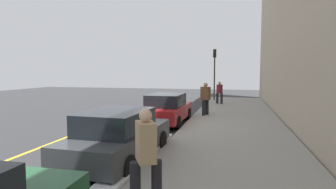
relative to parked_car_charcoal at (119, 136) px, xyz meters
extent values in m
plane|color=#333335|center=(5.71, 0.05, -0.76)|extent=(56.00, 56.00, 0.00)
cube|color=gray|center=(5.71, -3.25, -0.68)|extent=(28.00, 4.60, 0.15)
cube|color=gold|center=(5.71, 3.25, -0.75)|extent=(28.00, 0.14, 0.01)
cube|color=white|center=(-0.11, -0.65, -0.65)|extent=(5.96, 0.56, 0.22)
cylinder|color=black|center=(1.45, 0.79, -0.44)|extent=(0.65, 0.24, 0.64)
cylinder|color=black|center=(1.40, -0.89, -0.44)|extent=(0.65, 0.24, 0.64)
cylinder|color=black|center=(-1.27, 0.88, -0.44)|extent=(0.65, 0.24, 0.64)
cylinder|color=black|center=(-1.33, -0.80, -0.44)|extent=(0.65, 0.24, 0.64)
cube|color=#383A3D|center=(0.06, 0.00, -0.17)|extent=(4.45, 1.95, 0.64)
cube|color=black|center=(-0.16, 0.01, 0.45)|extent=(2.34, 1.68, 0.60)
cylinder|color=black|center=(7.43, 0.89, -0.44)|extent=(0.64, 0.23, 0.64)
cylinder|color=black|center=(7.41, -0.79, -0.44)|extent=(0.64, 0.23, 0.64)
cylinder|color=black|center=(4.74, 0.93, -0.44)|extent=(0.64, 0.23, 0.64)
cylinder|color=black|center=(4.72, -0.75, -0.44)|extent=(0.64, 0.23, 0.64)
cube|color=maroon|center=(6.08, 0.07, -0.17)|extent=(4.35, 1.85, 0.64)
cube|color=black|center=(5.86, 0.07, 0.45)|extent=(2.27, 1.63, 0.60)
cylinder|color=black|center=(8.50, -1.69, -0.17)|extent=(0.20, 0.20, 0.87)
cylinder|color=black|center=(8.12, -1.54, -0.17)|extent=(0.20, 0.20, 0.87)
cube|color=brown|center=(8.31, -1.62, 0.63)|extent=(0.47, 0.58, 0.74)
sphere|color=tan|center=(8.31, -1.62, 1.12)|extent=(0.24, 0.24, 0.24)
cylinder|color=black|center=(14.14, -2.23, -0.21)|extent=(0.19, 0.19, 0.80)
cylinder|color=black|center=(14.30, -1.90, -0.21)|extent=(0.19, 0.19, 0.80)
cube|color=maroon|center=(14.22, -2.07, 0.53)|extent=(0.54, 0.46, 0.68)
sphere|color=tan|center=(14.22, -2.07, 0.98)|extent=(0.22, 0.22, 0.22)
cylinder|color=black|center=(-2.77, -1.55, -0.18)|extent=(0.20, 0.20, 0.85)
cylinder|color=black|center=(-2.57, -1.89, -0.18)|extent=(0.20, 0.20, 0.85)
cube|color=tan|center=(-2.67, -1.72, 0.60)|extent=(0.57, 0.51, 0.72)
sphere|color=#D8AD8C|center=(-2.67, -1.72, 1.08)|extent=(0.23, 0.23, 0.23)
cylinder|color=#2D2D19|center=(16.77, -1.47, 1.23)|extent=(0.12, 0.12, 3.69)
cube|color=black|center=(16.77, -1.47, 3.43)|extent=(0.26, 0.26, 0.70)
sphere|color=red|center=(16.92, -1.47, 3.64)|extent=(0.14, 0.14, 0.14)
sphere|color=orange|center=(16.92, -1.47, 3.42)|extent=(0.14, 0.14, 0.14)
sphere|color=green|center=(16.92, -1.47, 3.20)|extent=(0.14, 0.14, 0.14)
camera|label=1|loc=(-7.31, -3.28, 1.86)|focal=29.41mm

